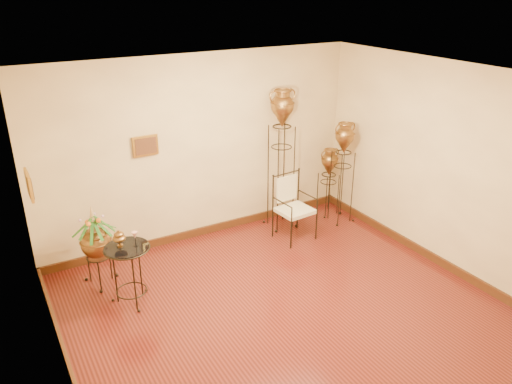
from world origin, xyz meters
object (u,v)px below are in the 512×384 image
amphora_mid (342,172)px  armchair (295,208)px  amphora_tall (281,159)px  planter_urn (96,240)px  side_table (130,274)px

amphora_mid → armchair: 1.08m
amphora_tall → amphora_mid: (0.96, -0.34, -0.30)m
amphora_tall → planter_urn: size_ratio=1.95×
armchair → amphora_tall: bearing=79.1°
amphora_tall → side_table: amphora_tall is taller
amphora_mid → side_table: bearing=-171.6°
amphora_mid → planter_urn: 3.94m
armchair → side_table: size_ratio=1.03×
planter_urn → side_table: 0.70m
side_table → planter_urn: bearing=111.0°
amphora_tall → armchair: amphora_tall is taller
planter_urn → armchair: (2.93, -0.22, -0.13)m
amphora_tall → amphora_mid: size_ratio=1.33×
amphora_tall → planter_urn: bearing=-174.9°
amphora_tall → side_table: bearing=-162.2°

